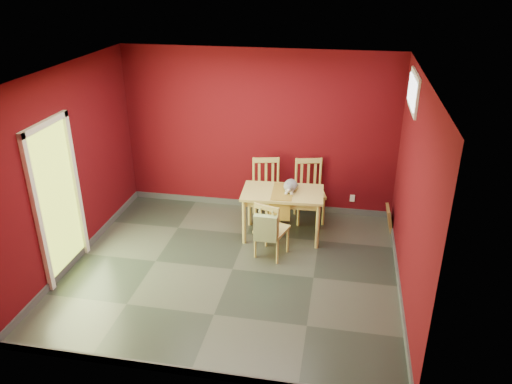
% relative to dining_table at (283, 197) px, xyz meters
% --- Properties ---
extents(ground, '(4.50, 4.50, 0.00)m').
position_rel_dining_table_xyz_m(ground, '(-0.55, -1.05, -0.66)').
color(ground, '#2D342D').
rests_on(ground, ground).
extents(room_shell, '(4.50, 4.50, 4.50)m').
position_rel_dining_table_xyz_m(room_shell, '(-0.55, -1.05, -0.61)').
color(room_shell, '#4B070D').
rests_on(room_shell, ground).
extents(doorway, '(0.06, 1.01, 2.13)m').
position_rel_dining_table_xyz_m(doorway, '(-2.77, -1.45, 0.46)').
color(doorway, '#B7D838').
rests_on(doorway, ground).
extents(window, '(0.05, 0.90, 0.50)m').
position_rel_dining_table_xyz_m(window, '(1.68, -0.05, 1.69)').
color(window, white).
rests_on(window, room_shell).
extents(outlet_plate, '(0.08, 0.02, 0.12)m').
position_rel_dining_table_xyz_m(outlet_plate, '(1.05, 0.94, -0.36)').
color(outlet_plate, silver).
rests_on(outlet_plate, room_shell).
extents(dining_table, '(1.25, 0.77, 0.76)m').
position_rel_dining_table_xyz_m(dining_table, '(0.00, 0.00, 0.00)').
color(dining_table, tan).
rests_on(dining_table, ground).
extents(table_runner, '(0.34, 0.66, 0.33)m').
position_rel_dining_table_xyz_m(table_runner, '(0.00, -0.11, 0.04)').
color(table_runner, olive).
rests_on(table_runner, dining_table).
extents(chair_far_left, '(0.56, 0.56, 1.01)m').
position_rel_dining_table_xyz_m(chair_far_left, '(-0.34, 0.58, -0.15)').
color(chair_far_left, tan).
rests_on(chair_far_left, ground).
extents(chair_far_right, '(0.57, 0.57, 1.00)m').
position_rel_dining_table_xyz_m(chair_far_right, '(0.35, 0.67, -0.15)').
color(chair_far_right, tan).
rests_on(chair_far_right, ground).
extents(chair_near, '(0.51, 0.51, 0.88)m').
position_rel_dining_table_xyz_m(chair_near, '(-0.08, -0.61, -0.21)').
color(chair_near, tan).
rests_on(chair_near, ground).
extents(tote_bag, '(0.32, 0.19, 0.45)m').
position_rel_dining_table_xyz_m(tote_bag, '(-0.12, -0.82, -0.10)').
color(tote_bag, '#93AD6F').
rests_on(tote_bag, chair_near).
extents(cat, '(0.36, 0.48, 0.21)m').
position_rel_dining_table_xyz_m(cat, '(0.10, 0.08, 0.20)').
color(cat, slate).
rests_on(cat, table_runner).
extents(picture_frame, '(0.14, 0.38, 0.37)m').
position_rel_dining_table_xyz_m(picture_frame, '(1.64, 0.54, -0.48)').
color(picture_frame, brown).
rests_on(picture_frame, ground).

